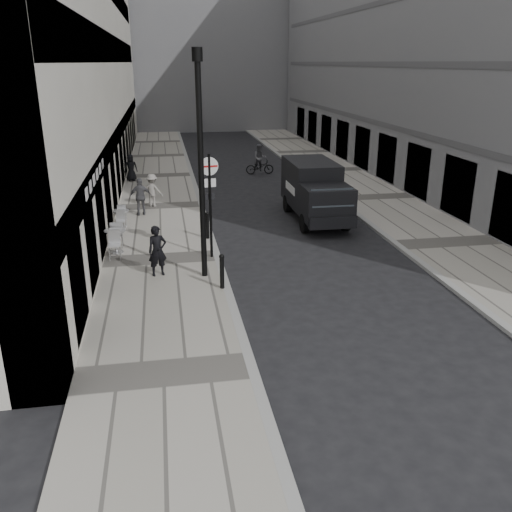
% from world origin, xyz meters
% --- Properties ---
extents(ground, '(120.00, 120.00, 0.00)m').
position_xyz_m(ground, '(0.00, 0.00, 0.00)').
color(ground, black).
rests_on(ground, ground).
extents(sidewalk, '(4.00, 60.00, 0.12)m').
position_xyz_m(sidewalk, '(-2.00, 18.00, 0.06)').
color(sidewalk, '#A09A90').
rests_on(sidewalk, ground).
extents(far_sidewalk, '(4.00, 60.00, 0.12)m').
position_xyz_m(far_sidewalk, '(9.00, 18.00, 0.06)').
color(far_sidewalk, '#A09A90').
rests_on(far_sidewalk, ground).
extents(building_left, '(4.00, 45.00, 18.00)m').
position_xyz_m(building_left, '(-6.00, 24.50, 9.00)').
color(building_left, silver).
rests_on(building_left, ground).
extents(building_right, '(6.00, 45.00, 20.00)m').
position_xyz_m(building_right, '(14.00, 24.50, 10.00)').
color(building_right, slate).
rests_on(building_right, ground).
extents(building_far, '(24.00, 16.00, 22.00)m').
position_xyz_m(building_far, '(1.50, 56.00, 11.00)').
color(building_far, slate).
rests_on(building_far, ground).
extents(walking_man, '(0.69, 0.54, 1.67)m').
position_xyz_m(walking_man, '(-2.08, 8.76, 0.95)').
color(walking_man, black).
rests_on(walking_man, sidewalk).
extents(sign_post, '(0.63, 0.14, 3.68)m').
position_xyz_m(sign_post, '(-0.20, 10.24, 2.48)').
color(sign_post, black).
rests_on(sign_post, sidewalk).
extents(lamppost, '(0.32, 0.32, 7.01)m').
position_xyz_m(lamppost, '(-0.60, 8.46, 4.02)').
color(lamppost, black).
rests_on(lamppost, sidewalk).
extents(bollard_near, '(0.13, 0.13, 1.00)m').
position_xyz_m(bollard_near, '(-0.15, 12.41, 0.62)').
color(bollard_near, black).
rests_on(bollard_near, sidewalk).
extents(bollard_far, '(0.14, 0.14, 1.03)m').
position_xyz_m(bollard_far, '(-0.15, 7.31, 0.64)').
color(bollard_far, black).
rests_on(bollard_far, sidewalk).
extents(panel_van, '(2.08, 5.42, 2.54)m').
position_xyz_m(panel_van, '(4.84, 14.75, 1.43)').
color(panel_van, black).
rests_on(panel_van, ground).
extents(cyclist, '(1.77, 0.69, 1.88)m').
position_xyz_m(cyclist, '(4.31, 25.56, 0.73)').
color(cyclist, black).
rests_on(cyclist, ground).
extents(pedestrian_a, '(1.04, 0.51, 1.71)m').
position_xyz_m(pedestrian_a, '(-2.82, 16.42, 0.97)').
color(pedestrian_a, '#515055').
rests_on(pedestrian_a, sidewalk).
extents(pedestrian_b, '(1.16, 0.92, 1.58)m').
position_xyz_m(pedestrian_b, '(-2.32, 17.90, 0.91)').
color(pedestrian_b, gray).
rests_on(pedestrian_b, sidewalk).
extents(pedestrian_c, '(0.83, 0.61, 1.56)m').
position_xyz_m(pedestrian_c, '(-3.60, 24.22, 0.90)').
color(pedestrian_c, black).
rests_on(pedestrian_c, sidewalk).
extents(cafe_table_near, '(0.79, 1.78, 1.01)m').
position_xyz_m(cafe_table_near, '(-3.60, 11.25, 0.63)').
color(cafe_table_near, silver).
rests_on(cafe_table_near, sidewalk).
extents(cafe_table_mid, '(0.66, 1.49, 0.85)m').
position_xyz_m(cafe_table_mid, '(-3.60, 14.65, 0.55)').
color(cafe_table_mid, silver).
rests_on(cafe_table_mid, sidewalk).
extents(cafe_table_far, '(0.65, 1.46, 0.83)m').
position_xyz_m(cafe_table_far, '(-3.60, 14.56, 0.54)').
color(cafe_table_far, silver).
rests_on(cafe_table_far, sidewalk).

